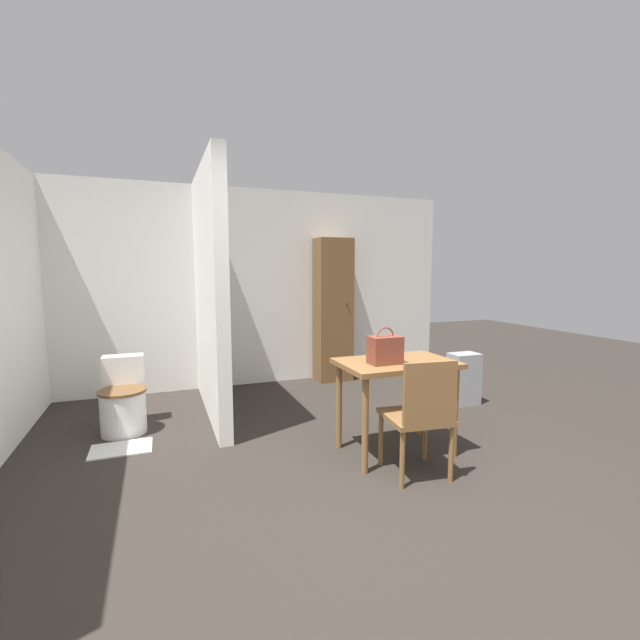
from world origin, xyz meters
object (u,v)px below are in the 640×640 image
(wooden_chair, at_px, (420,413))
(toilet, at_px, (123,401))
(dining_table, at_px, (396,375))
(handbag, at_px, (385,350))
(space_heater, at_px, (464,379))
(wooden_cabinet, at_px, (333,310))

(wooden_chair, xyz_separation_m, toilet, (-2.04, 1.74, -0.20))
(dining_table, bearing_deg, wooden_chair, -98.18)
(wooden_chair, relative_size, handbag, 3.03)
(toilet, bearing_deg, wooden_chair, -40.35)
(wooden_chair, xyz_separation_m, space_heater, (1.43, 1.27, -0.19))
(wooden_chair, relative_size, wooden_cabinet, 0.46)
(space_heater, bearing_deg, wooden_chair, -138.39)
(handbag, height_order, wooden_cabinet, wooden_cabinet)
(wooden_chair, distance_m, toilet, 2.69)
(dining_table, bearing_deg, wooden_cabinet, 79.88)
(toilet, distance_m, wooden_cabinet, 2.80)
(dining_table, height_order, handbag, handbag)
(dining_table, bearing_deg, toilet, 148.37)
(handbag, relative_size, space_heater, 0.51)
(dining_table, height_order, wooden_cabinet, wooden_cabinet)
(wooden_cabinet, bearing_deg, handbag, -103.12)
(dining_table, distance_m, wooden_cabinet, 2.37)
(toilet, bearing_deg, space_heater, -7.67)
(toilet, bearing_deg, dining_table, -31.63)
(toilet, xyz_separation_m, wooden_cabinet, (2.52, 1.02, 0.67))
(dining_table, relative_size, toilet, 1.36)
(dining_table, xyz_separation_m, wooden_cabinet, (0.41, 2.32, 0.30))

